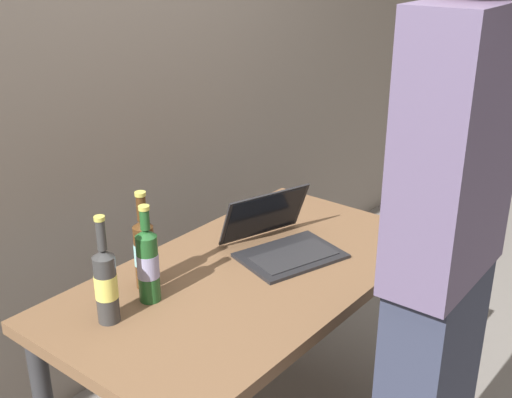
{
  "coord_description": "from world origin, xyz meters",
  "views": [
    {
      "loc": [
        -1.46,
        -1.19,
        1.78
      ],
      "look_at": [
        0.03,
        0.0,
        0.99
      ],
      "focal_mm": 45.0,
      "sensor_mm": 36.0,
      "label": 1
    }
  ],
  "objects_px": {
    "beer_bottle_green": "(106,283)",
    "person_figure": "(443,270)",
    "beer_bottle_amber": "(144,251)",
    "laptop": "(281,240)",
    "beer_bottle_dark": "(148,263)"
  },
  "relations": [
    {
      "from": "beer_bottle_green",
      "to": "person_figure",
      "type": "distance_m",
      "value": 0.93
    },
    {
      "from": "laptop",
      "to": "beer_bottle_amber",
      "type": "height_order",
      "value": "beer_bottle_amber"
    },
    {
      "from": "beer_bottle_green",
      "to": "beer_bottle_dark",
      "type": "bearing_deg",
      "value": -2.56
    },
    {
      "from": "beer_bottle_green",
      "to": "person_figure",
      "type": "bearing_deg",
      "value": -58.15
    },
    {
      "from": "beer_bottle_dark",
      "to": "beer_bottle_amber",
      "type": "height_order",
      "value": "beer_bottle_amber"
    },
    {
      "from": "laptop",
      "to": "beer_bottle_dark",
      "type": "relative_size",
      "value": 1.35
    },
    {
      "from": "laptop",
      "to": "beer_bottle_dark",
      "type": "bearing_deg",
      "value": 166.95
    },
    {
      "from": "laptop",
      "to": "beer_bottle_green",
      "type": "height_order",
      "value": "beer_bottle_green"
    },
    {
      "from": "beer_bottle_green",
      "to": "person_figure",
      "type": "relative_size",
      "value": 0.18
    },
    {
      "from": "beer_bottle_green",
      "to": "person_figure",
      "type": "xyz_separation_m",
      "value": [
        0.49,
        -0.78,
        0.1
      ]
    },
    {
      "from": "beer_bottle_amber",
      "to": "person_figure",
      "type": "xyz_separation_m",
      "value": [
        0.28,
        -0.85,
        0.1
      ]
    },
    {
      "from": "laptop",
      "to": "beer_bottle_dark",
      "type": "distance_m",
      "value": 0.53
    },
    {
      "from": "person_figure",
      "to": "beer_bottle_dark",
      "type": "bearing_deg",
      "value": 113.21
    },
    {
      "from": "laptop",
      "to": "beer_bottle_green",
      "type": "relative_size",
      "value": 1.28
    },
    {
      "from": "laptop",
      "to": "beer_bottle_green",
      "type": "bearing_deg",
      "value": 169.31
    }
  ]
}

